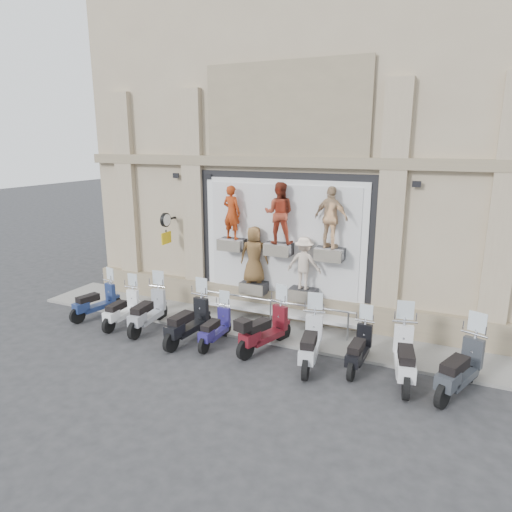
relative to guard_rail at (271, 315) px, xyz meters
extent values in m
plane|color=#2C2C2E|center=(0.00, -2.00, -0.47)|extent=(90.00, 90.00, 0.00)
cube|color=gray|center=(0.00, 0.10, -0.43)|extent=(16.00, 2.20, 0.08)
cube|color=black|center=(0.00, 0.96, 1.93)|extent=(5.60, 0.10, 4.30)
cube|color=white|center=(0.00, 0.90, 1.93)|extent=(5.10, 0.06, 3.90)
cube|color=white|center=(0.00, 0.86, 1.93)|extent=(4.70, 0.04, 3.60)
cube|color=white|center=(0.00, 0.55, -0.05)|extent=(5.10, 0.75, 0.10)
cube|color=#28282B|center=(-1.55, 0.59, 1.86)|extent=(0.80, 0.50, 0.35)
imported|color=#B63912|center=(-1.55, 0.59, 2.86)|extent=(0.65, 0.48, 1.64)
cube|color=#28282B|center=(0.00, 0.59, 1.86)|extent=(0.80, 0.50, 0.35)
imported|color=maroon|center=(0.00, 0.59, 2.93)|extent=(1.00, 0.85, 1.80)
cube|color=#28282B|center=(1.55, 0.59, 1.86)|extent=(0.80, 0.50, 0.35)
imported|color=tan|center=(1.55, 0.59, 2.90)|extent=(1.10, 0.68, 1.74)
cube|color=#28282B|center=(-0.80, 0.59, 0.56)|extent=(0.80, 0.50, 0.35)
imported|color=brown|center=(-0.80, 0.59, 1.61)|extent=(0.99, 0.81, 1.74)
cube|color=#28282B|center=(0.80, 0.59, 0.56)|extent=(0.80, 0.50, 0.35)
imported|color=beige|center=(0.80, 0.59, 1.51)|extent=(1.03, 0.62, 1.56)
cube|color=black|center=(-3.90, 0.72, 2.49)|extent=(0.06, 0.56, 0.06)
cylinder|color=black|center=(-3.90, 0.45, 2.49)|extent=(0.10, 0.46, 0.46)
cube|color=gold|center=(-3.90, 0.45, 1.89)|extent=(0.04, 0.50, 0.38)
camera|label=1|loc=(4.80, -11.67, 4.95)|focal=32.00mm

